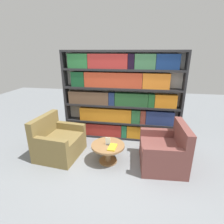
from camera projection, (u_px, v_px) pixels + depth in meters
ground_plane at (113, 166)px, 3.53m from camera, size 14.00×14.00×0.00m
bookshelf at (121, 97)px, 4.35m from camera, size 2.93×0.30×2.22m
armchair_left at (58, 142)px, 3.83m from camera, size 0.92×1.01×0.89m
armchair_right at (164, 152)px, 3.47m from camera, size 0.89×0.98×0.89m
coffee_table at (108, 149)px, 3.58m from camera, size 0.68×0.68×0.40m
table_sign at (108, 142)px, 3.52m from camera, size 0.10×0.06×0.16m
stray_book at (112, 147)px, 3.42m from camera, size 0.17×0.27×0.03m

